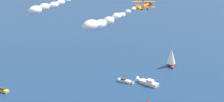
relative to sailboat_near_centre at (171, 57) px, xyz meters
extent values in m
ellipsoid|color=#B21E1E|center=(-0.04, -0.30, -3.51)|extent=(2.73, 6.96, 0.95)
cylinder|color=#B2B2B7|center=(-0.10, -0.80, 0.85)|extent=(0.14, 0.14, 7.79)
cone|color=white|center=(0.01, 0.04, 0.46)|extent=(4.16, 4.16, 6.62)
cube|color=white|center=(-15.11, -16.44, -3.38)|extent=(6.63, 7.47, 1.22)
cone|color=white|center=(-18.00, -12.80, -3.38)|extent=(3.11, 3.04, 2.43)
cube|color=silver|center=(-14.75, -16.89, -2.32)|extent=(3.18, 3.29, 0.91)
cube|color=white|center=(-23.72, -11.96, -3.56)|extent=(5.12, 4.84, 0.86)
cone|color=white|center=(-21.28, -14.14, -3.56)|extent=(2.16, 2.19, 1.71)
cube|color=#38383D|center=(-24.02, -11.69, -2.81)|extent=(2.31, 2.27, 0.64)
cube|color=gold|center=(-70.01, -10.55, -3.56)|extent=(5.21, 4.88, 0.87)
cube|color=#38383D|center=(-69.71, -10.82, -2.80)|extent=(2.34, 2.29, 0.65)
sphere|color=red|center=(-20.07, -31.01, -3.60)|extent=(1.10, 1.10, 1.10)
cylinder|color=black|center=(-20.07, -31.01, -2.55)|extent=(0.08, 0.08, 1.00)
ellipsoid|color=silver|center=(-46.63, -33.84, 34.01)|extent=(2.52, 2.52, 1.29)
ellipsoid|color=silver|center=(-49.01, -36.28, 33.96)|extent=(3.79, 3.79, 1.85)
ellipsoid|color=silver|center=(-51.17, -38.96, 33.92)|extent=(4.18, 4.18, 2.06)
ellipsoid|color=silver|center=(-53.86, -41.10, 33.99)|extent=(4.39, 4.38, 2.32)
ellipsoid|color=silver|center=(-56.34, -43.45, 33.79)|extent=(5.28, 5.28, 2.78)
cylinder|color=orange|center=(-25.45, -39.60, 32.42)|extent=(5.24, 5.23, 1.00)
cylinder|color=white|center=(-23.39, -37.55, 32.42)|extent=(1.22, 1.22, 1.12)
cylinder|color=#4C4C51|center=(-23.10, -37.26, 32.42)|extent=(1.85, 1.85, 2.57)
cube|color=orange|center=(-25.21, -39.41, 32.15)|extent=(5.97, 5.99, 1.01)
cube|color=orange|center=(-25.35, -39.27, 33.76)|extent=(5.97, 5.99, 1.01)
cylinder|color=white|center=(-27.05, -37.57, 32.65)|extent=(0.28, 0.28, 1.62)
cylinder|color=white|center=(-25.91, -38.71, 32.85)|extent=(0.28, 0.28, 1.62)
cylinder|color=white|center=(-24.65, -39.97, 33.07)|extent=(0.28, 0.28, 1.62)
cylinder|color=white|center=(-23.52, -41.11, 33.27)|extent=(0.28, 0.28, 1.62)
cube|color=orange|center=(-27.52, -41.56, 32.97)|extent=(0.95, 0.95, 1.20)
cube|color=orange|center=(-27.47, -41.61, 32.42)|extent=(2.40, 2.40, 0.39)
cylinder|color=black|center=(-25.42, -38.49, 31.32)|extent=(0.56, 0.56, 0.61)
cylinder|color=black|center=(-24.16, -39.76, 31.54)|extent=(0.56, 0.56, 0.61)
cylinder|color=#262628|center=(-25.39, -39.23, 34.21)|extent=(0.19, 0.19, 0.90)
cylinder|color=black|center=(-25.46, -39.16, 34.20)|extent=(0.25, 0.25, 0.79)
cylinder|color=black|center=(-25.32, -39.30, 34.22)|extent=(0.25, 0.25, 0.79)
ellipsoid|color=silver|center=(-29.18, -42.81, 32.64)|extent=(2.25, 2.24, 1.11)
ellipsoid|color=silver|center=(-31.49, -45.33, 32.53)|extent=(2.62, 2.62, 1.47)
ellipsoid|color=silver|center=(-33.84, -47.81, 32.32)|extent=(3.30, 3.30, 1.61)
ellipsoid|color=silver|center=(-35.89, -50.59, 32.83)|extent=(3.92, 3.91, 2.03)
ellipsoid|color=silver|center=(-38.46, -52.85, 32.32)|extent=(4.37, 4.37, 2.53)
ellipsoid|color=silver|center=(-41.18, -54.96, 32.16)|extent=(5.53, 5.52, 2.71)
ellipsoid|color=silver|center=(-43.77, -57.20, 32.72)|extent=(5.96, 5.95, 3.02)
camera|label=1|loc=(-57.26, -143.36, 57.56)|focal=60.90mm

